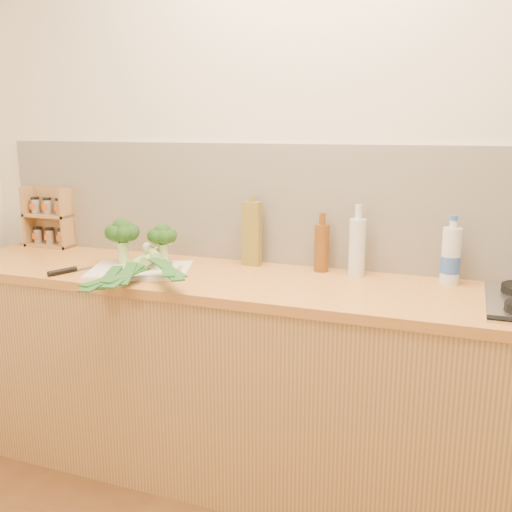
% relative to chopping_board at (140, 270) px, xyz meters
% --- Properties ---
extents(room_shell, '(3.50, 3.50, 3.50)m').
position_rel_chopping_board_xyz_m(room_shell, '(0.66, 0.36, 0.26)').
color(room_shell, beige).
rests_on(room_shell, ground).
extents(counter, '(3.20, 0.62, 0.90)m').
position_rel_chopping_board_xyz_m(counter, '(0.66, 0.07, -0.46)').
color(counter, tan).
rests_on(counter, ground).
extents(chopping_board, '(0.50, 0.43, 0.01)m').
position_rel_chopping_board_xyz_m(chopping_board, '(0.00, 0.00, 0.00)').
color(chopping_board, white).
rests_on(chopping_board, counter).
extents(broccoli_left, '(0.15, 0.15, 0.20)m').
position_rel_chopping_board_xyz_m(broccoli_left, '(-0.12, 0.06, 0.15)').
color(broccoli_left, '#A8CD77').
rests_on(broccoli_left, chopping_board).
extents(broccoli_right, '(0.13, 0.13, 0.18)m').
position_rel_chopping_board_xyz_m(broccoli_right, '(0.05, 0.12, 0.13)').
color(broccoli_right, '#A8CD77').
rests_on(broccoli_right, chopping_board).
extents(leek_front, '(0.16, 0.70, 0.04)m').
position_rel_chopping_board_xyz_m(leek_front, '(-0.02, -0.02, 0.03)').
color(leek_front, white).
rests_on(leek_front, chopping_board).
extents(leek_mid, '(0.20, 0.64, 0.04)m').
position_rel_chopping_board_xyz_m(leek_mid, '(0.05, -0.05, 0.05)').
color(leek_mid, white).
rests_on(leek_mid, chopping_board).
extents(leek_back, '(0.46, 0.52, 0.04)m').
position_rel_chopping_board_xyz_m(leek_back, '(0.10, -0.02, 0.07)').
color(leek_back, white).
rests_on(leek_back, chopping_board).
extents(chefs_knife, '(0.15, 0.31, 0.02)m').
position_rel_chopping_board_xyz_m(chefs_knife, '(-0.27, -0.12, 0.00)').
color(chefs_knife, silver).
rests_on(chefs_knife, counter).
extents(spice_rack, '(0.26, 0.10, 0.31)m').
position_rel_chopping_board_xyz_m(spice_rack, '(-0.72, 0.31, 0.13)').
color(spice_rack, '#AE794A').
rests_on(spice_rack, counter).
extents(oil_tin, '(0.08, 0.05, 0.32)m').
position_rel_chopping_board_xyz_m(oil_tin, '(0.41, 0.28, 0.14)').
color(oil_tin, olive).
rests_on(oil_tin, counter).
extents(glass_bottle, '(0.07, 0.07, 0.30)m').
position_rel_chopping_board_xyz_m(glass_bottle, '(0.89, 0.26, 0.12)').
color(glass_bottle, silver).
rests_on(glass_bottle, counter).
extents(amber_bottle, '(0.06, 0.06, 0.26)m').
position_rel_chopping_board_xyz_m(amber_bottle, '(0.73, 0.28, 0.10)').
color(amber_bottle, brown).
rests_on(amber_bottle, counter).
extents(water_bottle, '(0.08, 0.08, 0.26)m').
position_rel_chopping_board_xyz_m(water_bottle, '(1.26, 0.26, 0.10)').
color(water_bottle, silver).
rests_on(water_bottle, counter).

